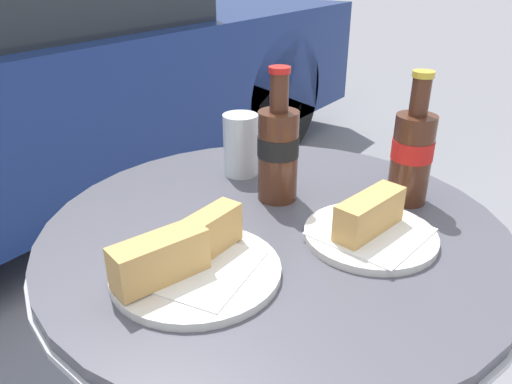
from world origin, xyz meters
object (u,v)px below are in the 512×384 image
Objects in this scene: bistro_table at (273,305)px; drinking_glass at (241,147)px; lunch_plate_near at (370,227)px; cola_bottle_right at (278,150)px; lunch_plate_far at (189,260)px; cola_bottle_left at (412,153)px.

drinking_glass is at bearing 51.15° from bistro_table.
bistro_table is at bearing 109.61° from lunch_plate_near.
cola_bottle_right is 0.28m from lunch_plate_far.
cola_bottle_left is 0.98× the size of lunch_plate_far.
cola_bottle_right is at bearing 30.91° from bistro_table.
drinking_glass is at bearing 103.08° from cola_bottle_left.
cola_bottle_right is at bearing 6.57° from lunch_plate_far.
bistro_table is at bearing -149.09° from cola_bottle_right.
lunch_plate_near is (0.05, -0.14, 0.18)m from bistro_table.
cola_bottle_left is 1.13× the size of lunch_plate_near.
cola_bottle_right is 1.00× the size of lunch_plate_far.
lunch_plate_far is (-0.27, -0.03, -0.07)m from cola_bottle_right.
lunch_plate_far is at bearing 144.80° from lunch_plate_near.
bistro_table is at bearing -6.82° from lunch_plate_far.
cola_bottle_left reaches higher than lunch_plate_far.
bistro_table is 3.73× the size of lunch_plate_near.
drinking_glass is (0.14, 0.17, 0.22)m from bistro_table.
cola_bottle_left is (0.21, -0.14, 0.25)m from bistro_table.
bistro_table is 3.24× the size of cola_bottle_right.
lunch_plate_near is at bearing -179.99° from cola_bottle_left.
lunch_plate_near reaches higher than bistro_table.
drinking_glass reaches higher than lunch_plate_far.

